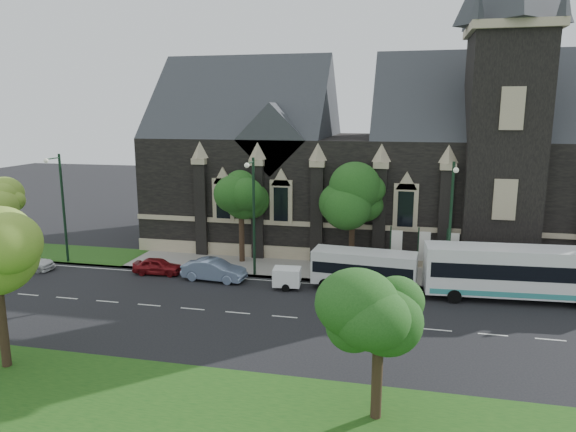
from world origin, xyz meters
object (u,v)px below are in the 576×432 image
(tree_walk_left, at_px, (244,194))
(car_far_red, at_px, (158,266))
(tree_park_east, at_px, (384,309))
(box_trailer, at_px, (287,277))
(street_lamp_mid, at_px, (253,211))
(banner_flag_center, at_px, (422,249))
(sedan, at_px, (214,270))
(street_lamp_near, at_px, (451,219))
(car_far_white, at_px, (27,262))
(banner_flag_right, at_px, (450,251))
(shuttle_bus, at_px, (364,268))
(banner_flag_left, at_px, (394,248))
(tree_walk_right, at_px, (356,197))
(tree_walk_far, at_px, (6,199))
(tree_park_near, at_px, (0,239))
(tour_coach, at_px, (520,272))
(street_lamp_far, at_px, (61,203))

(tree_walk_left, bearing_deg, car_far_red, -141.23)
(tree_park_east, xyz_separation_m, box_trailer, (-7.17, 14.45, -3.78))
(street_lamp_mid, xyz_separation_m, car_far_red, (-7.42, -0.90, -4.47))
(banner_flag_center, height_order, sedan, banner_flag_center)
(street_lamp_near, xyz_separation_m, car_far_red, (-21.42, -0.90, -4.47))
(tree_walk_left, distance_m, car_far_white, 17.93)
(car_far_red, bearing_deg, street_lamp_mid, -86.87)
(banner_flag_right, distance_m, sedan, 17.34)
(banner_flag_right, height_order, box_trailer, banner_flag_right)
(shuttle_bus, bearing_deg, banner_flag_left, 61.26)
(tree_walk_right, bearing_deg, banner_flag_right, -13.60)
(tree_walk_far, xyz_separation_m, banner_flag_right, (38.11, -1.18, -2.24))
(tree_walk_right, height_order, tree_walk_left, tree_walk_right)
(shuttle_bus, height_order, car_far_white, shuttle_bus)
(street_lamp_near, distance_m, sedan, 17.27)
(tree_park_near, relative_size, tree_walk_right, 1.10)
(tree_walk_left, height_order, street_lamp_near, street_lamp_near)
(box_trailer, bearing_deg, tour_coach, -1.15)
(tree_park_near, height_order, shuttle_bus, tree_park_near)
(tree_walk_far, relative_size, car_far_white, 1.47)
(tree_park_near, xyz_separation_m, car_far_red, (0.35, 14.96, -5.78))
(tree_walk_right, relative_size, banner_flag_right, 1.95)
(street_lamp_mid, height_order, tour_coach, street_lamp_mid)
(street_lamp_mid, relative_size, tour_coach, 0.73)
(street_lamp_near, relative_size, car_far_red, 2.41)
(box_trailer, bearing_deg, sedan, 168.88)
(tree_park_near, bearing_deg, sedan, 70.60)
(tree_park_east, xyz_separation_m, street_lamp_near, (3.82, 16.42, 0.49))
(tree_park_east, relative_size, tree_walk_far, 1.00)
(street_lamp_mid, height_order, shuttle_bus, street_lamp_mid)
(tree_park_east, height_order, car_far_white, tree_park_east)
(street_lamp_far, xyz_separation_m, box_trailer, (19.00, -1.96, -4.27))
(banner_flag_left, bearing_deg, street_lamp_mid, -169.50)
(banner_flag_right, xyz_separation_m, tour_coach, (4.21, -2.80, -0.45))
(street_lamp_mid, height_order, car_far_white, street_lamp_mid)
(banner_flag_center, bearing_deg, tour_coach, -24.27)
(tree_park_east, height_order, street_lamp_mid, street_lamp_mid)
(tree_walk_right, xyz_separation_m, banner_flag_left, (3.08, -1.71, -3.43))
(tree_park_near, xyz_separation_m, banner_flag_left, (18.06, 17.77, -4.03))
(tree_park_east, bearing_deg, sedan, 130.47)
(street_lamp_far, distance_m, car_far_red, 9.72)
(box_trailer, bearing_deg, tree_park_east, -68.71)
(box_trailer, height_order, car_far_red, box_trailer)
(tour_coach, bearing_deg, box_trailer, -179.69)
(tree_walk_far, distance_m, shuttle_bus, 32.56)
(tree_walk_far, relative_size, street_lamp_near, 0.70)
(banner_flag_left, bearing_deg, tree_park_east, -90.35)
(shuttle_bus, height_order, car_far_red, shuttle_bus)
(car_far_red, height_order, car_far_white, car_far_red)
(banner_flag_left, relative_size, box_trailer, 1.42)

